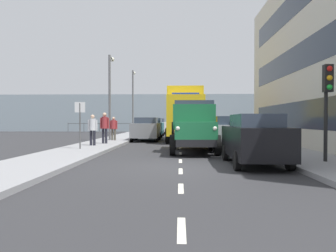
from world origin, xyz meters
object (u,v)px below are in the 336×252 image
object	(u,v)px
car_maroon_kerbside_2	(217,130)
car_teal_oppositeside_1	(153,127)
truck_vintage_green	(194,128)
traffic_light_near	(327,91)
lamp_post_far	(133,96)
car_grey_oppositeside_0	(146,129)
lorry_cargo_yellow	(185,113)
pedestrian_couple_a	(93,127)
lamp_post_promenade	(110,89)
pedestrian_by_lamp	(105,125)
car_silver_kerbside_1	(229,132)
pedestrian_strolling	(114,127)
street_sign	(80,117)
car_black_kerbside_near	(254,139)
car_white_oppositeside_2	(157,126)

from	to	relation	value
car_maroon_kerbside_2	car_teal_oppositeside_1	world-z (taller)	same
truck_vintage_green	car_teal_oppositeside_1	xyz separation A→B (m)	(3.12, -14.62, -0.28)
traffic_light_near	lamp_post_far	bearing A→B (deg)	-66.94
truck_vintage_green	car_grey_oppositeside_0	xyz separation A→B (m)	(3.12, -8.81, -0.28)
lorry_cargo_yellow	pedestrian_couple_a	bearing A→B (deg)	51.40
pedestrian_couple_a	lamp_post_promenade	distance (m)	6.05
pedestrian_by_lamp	traffic_light_near	size ratio (longest dim) A/B	0.57
lorry_cargo_yellow	car_maroon_kerbside_2	xyz separation A→B (m)	(-2.15, 1.88, -1.18)
lorry_cargo_yellow	pedestrian_couple_a	size ratio (longest dim) A/B	4.88
car_silver_kerbside_1	lamp_post_promenade	distance (m)	10.19
pedestrian_strolling	street_sign	bearing A→B (deg)	87.85
car_silver_kerbside_1	lamp_post_far	bearing A→B (deg)	-66.38
car_black_kerbside_near	lamp_post_far	distance (m)	23.77
car_maroon_kerbside_2	pedestrian_strolling	bearing A→B (deg)	-1.19
car_black_kerbside_near	car_maroon_kerbside_2	distance (m)	11.17
car_black_kerbside_near	pedestrian_by_lamp	world-z (taller)	pedestrian_by_lamp
car_black_kerbside_near	car_teal_oppositeside_1	xyz separation A→B (m)	(4.99, -18.91, 0.00)
pedestrian_couple_a	traffic_light_near	size ratio (longest dim) A/B	0.52
lamp_post_promenade	pedestrian_by_lamp	bearing A→B (deg)	97.16
pedestrian_strolling	street_sign	world-z (taller)	street_sign
car_grey_oppositeside_0	car_teal_oppositeside_1	world-z (taller)	same
car_grey_oppositeside_0	car_teal_oppositeside_1	bearing A→B (deg)	-90.00
car_teal_oppositeside_1	street_sign	size ratio (longest dim) A/B	1.99
street_sign	lorry_cargo_yellow	bearing A→B (deg)	-121.19
lorry_cargo_yellow	car_white_oppositeside_2	bearing A→B (deg)	-76.81
car_black_kerbside_near	lamp_post_far	xyz separation A→B (m)	(7.28, -22.42, 3.09)
car_maroon_kerbside_2	car_silver_kerbside_1	bearing A→B (deg)	90.00
lamp_post_far	street_sign	distance (m)	18.06
car_black_kerbside_near	car_silver_kerbside_1	size ratio (longest dim) A/B	1.03
pedestrian_by_lamp	lamp_post_promenade	world-z (taller)	lamp_post_promenade
car_white_oppositeside_2	pedestrian_by_lamp	bearing A→B (deg)	83.35
truck_vintage_green	car_grey_oppositeside_0	bearing A→B (deg)	-70.49
car_white_oppositeside_2	car_silver_kerbside_1	bearing A→B (deg)	104.41
traffic_light_near	car_black_kerbside_near	bearing A→B (deg)	-4.44
lorry_cargo_yellow	car_white_oppositeside_2	world-z (taller)	lorry_cargo_yellow
truck_vintage_green	pedestrian_couple_a	size ratio (longest dim) A/B	3.36
lorry_cargo_yellow	lamp_post_far	xyz separation A→B (m)	(5.13, -9.36, 1.91)
truck_vintage_green	traffic_light_near	distance (m)	6.27
car_silver_kerbside_1	car_teal_oppositeside_1	xyz separation A→B (m)	(4.99, -13.14, 0.00)
pedestrian_couple_a	pedestrian_strolling	distance (m)	4.69
car_black_kerbside_near	truck_vintage_green	bearing A→B (deg)	-66.49
pedestrian_by_lamp	traffic_light_near	xyz separation A→B (m)	(-9.31, 8.36, 1.24)
car_maroon_kerbside_2	pedestrian_couple_a	bearing A→B (deg)	31.96
car_black_kerbside_near	street_sign	xyz separation A→B (m)	(7.32, -4.51, 0.79)
pedestrian_strolling	pedestrian_couple_a	bearing A→B (deg)	87.47
car_silver_kerbside_1	car_white_oppositeside_2	size ratio (longest dim) A/B	0.98
lorry_cargo_yellow	lamp_post_far	size ratio (longest dim) A/B	1.27
car_silver_kerbside_1	lamp_post_far	size ratio (longest dim) A/B	0.63
lorry_cargo_yellow	pedestrian_by_lamp	xyz separation A→B (m)	(4.82, 4.88, -0.84)
car_silver_kerbside_1	lamp_post_far	distance (m)	18.44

